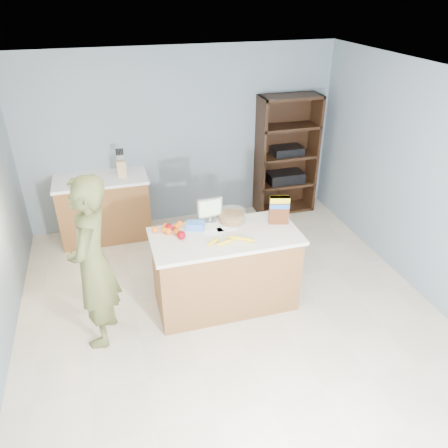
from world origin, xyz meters
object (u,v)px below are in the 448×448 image
object	(u,v)px
shelving_unit	(285,157)
cereal_box	(279,208)
person	(93,264)
tv	(210,209)
counter_peninsula	(225,273)

from	to	relation	value
shelving_unit	cereal_box	bearing A→B (deg)	-115.14
person	tv	bearing A→B (deg)	124.80
counter_peninsula	tv	bearing A→B (deg)	104.65
counter_peninsula	cereal_box	xyz separation A→B (m)	(0.63, 0.08, 0.67)
counter_peninsula	cereal_box	world-z (taller)	cereal_box
shelving_unit	person	bearing A→B (deg)	-142.71
shelving_unit	tv	xyz separation A→B (m)	(-1.63, -1.73, 0.19)
person	cereal_box	xyz separation A→B (m)	(1.97, 0.23, 0.19)
counter_peninsula	shelving_unit	size ratio (longest dim) A/B	0.87
counter_peninsula	person	bearing A→B (deg)	-173.39
person	counter_peninsula	bearing A→B (deg)	110.83
counter_peninsula	shelving_unit	bearing A→B (deg)	52.89
counter_peninsula	person	size ratio (longest dim) A/B	0.88
counter_peninsula	cereal_box	bearing A→B (deg)	7.19
shelving_unit	tv	bearing A→B (deg)	-133.34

